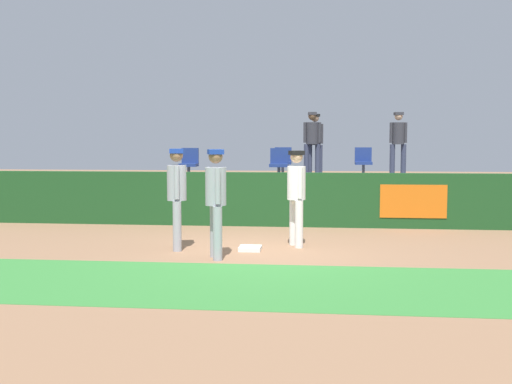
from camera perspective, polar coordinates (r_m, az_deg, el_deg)
The scene contains 15 objects.
ground_plane at distance 11.47m, azimuth 0.07°, elevation -5.42°, with size 60.00×60.00×0.00m, color #936B4C.
grass_foreground_strip at distance 8.90m, azimuth -1.76°, elevation -8.38°, with size 18.00×2.80×0.01m, color #388438.
first_base at distance 11.51m, azimuth -0.54°, elevation -5.18°, with size 0.40×0.40×0.08m, color white.
player_fielder_home at distance 11.86m, azimuth 3.71°, elevation 0.06°, with size 0.45×0.59×1.83m.
player_runner_visitor at distance 10.61m, azimuth -3.70°, elevation -0.34°, with size 0.45×0.50×1.87m.
player_coach_visitor at distance 11.57m, azimuth -7.26°, elevation 0.05°, with size 0.43×0.51×1.87m.
field_wall at distance 14.67m, azimuth 1.52°, elevation -0.68°, with size 18.00×0.26×1.27m.
bleacher_platform at distance 17.24m, azimuth 2.15°, elevation -0.35°, with size 18.00×4.80×0.98m, color #59595E.
seat_front_left at distance 16.39m, azimuth -6.13°, elevation 2.74°, with size 0.45×0.44×0.84m.
seat_front_center at distance 16.05m, azimuth 2.13°, elevation 2.72°, with size 0.47×0.44×0.84m.
seat_back_center at distance 17.85m, azimuth 2.48°, elevation 2.93°, with size 0.48×0.44×0.84m.
seat_back_right at distance 17.85m, azimuth 9.79°, elevation 2.86°, with size 0.47×0.44×0.84m.
spectator_hooded at distance 19.08m, azimuth 12.88°, elevation 4.77°, with size 0.52×0.40×1.87m.
spectator_capped at distance 18.83m, azimuth 5.16°, elevation 4.89°, with size 0.53×0.38×1.88m.
spectator_casual at distance 18.94m, azimuth 5.41°, elevation 4.79°, with size 0.50×0.43×1.83m.
Camera 1 is at (1.20, -11.22, 2.03)m, focal length 43.73 mm.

